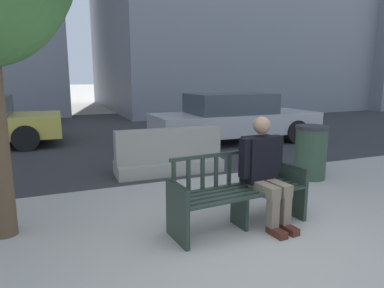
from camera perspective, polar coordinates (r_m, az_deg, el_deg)
The scene contains 7 objects.
ground_plane at distance 3.77m, azimuth 10.47°, elevation -17.19°, with size 200.00×200.00×0.00m, color #ADA89E.
street_asphalt at distance 11.75m, azimuth -13.02°, elevation 2.02°, with size 120.00×12.00×0.01m, color #333335.
street_bench at distance 4.17m, azimuth 7.77°, elevation -8.36°, with size 1.73×0.67×0.88m.
seated_person at distance 4.23m, azimuth 11.95°, elevation -4.05°, with size 0.59×0.75×1.31m.
jersey_barrier_centre at distance 6.46m, azimuth -3.88°, elevation -1.85°, with size 2.02×0.73×0.84m.
car_sedan_mid at distance 9.58m, azimuth 7.05°, elevation 4.32°, with size 4.65×1.84×1.35m.
trash_bin at distance 6.43m, azimuth 19.17°, elevation -1.26°, with size 0.57×0.57×0.95m.
Camera 1 is at (-1.85, -2.77, 1.77)m, focal length 32.00 mm.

